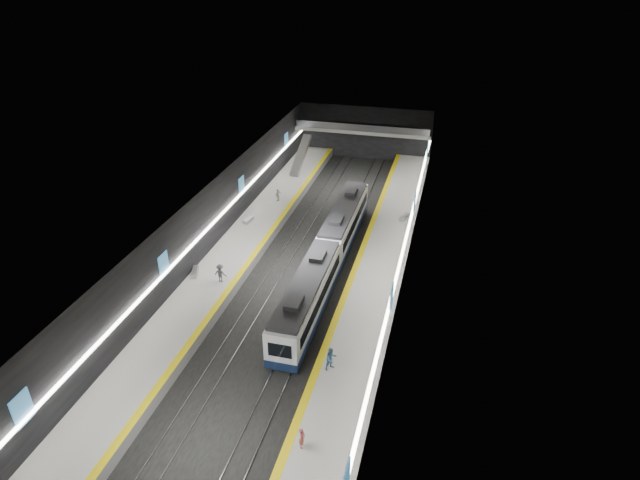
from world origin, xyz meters
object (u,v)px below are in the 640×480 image
(bench_left_near, at_px, (195,272))
(passenger_right_a, at_px, (302,438))
(train, at_px, (328,254))
(passenger_left_a, at_px, (278,195))
(escalator, at_px, (301,155))
(bench_right_far, at_px, (405,217))
(bench_left_far, at_px, (248,220))
(passenger_right_b, at_px, (331,359))
(passenger_left_b, at_px, (220,273))

(bench_left_near, height_order, passenger_right_a, passenger_right_a)
(train, relative_size, passenger_left_a, 18.81)
(passenger_right_a, xyz_separation_m, passenger_left_a, (-13.29, 35.03, 0.03))
(escalator, height_order, passenger_right_a, escalator)
(escalator, xyz_separation_m, bench_left_near, (-2.00, -29.69, -1.68))
(bench_right_far, distance_m, passenger_left_a, 15.83)
(escalator, xyz_separation_m, bench_left_far, (-1.08, -17.87, -1.69))
(bench_left_far, xyz_separation_m, passenger_right_b, (14.90, -21.36, 0.73))
(bench_left_far, bearing_deg, passenger_right_b, -46.73)
(escalator, xyz_separation_m, passenger_right_b, (13.82, -39.24, -0.96))
(passenger_right_a, xyz_separation_m, passenger_right_b, (0.10, 7.40, 0.17))
(escalator, relative_size, bench_left_far, 4.63)
(bench_left_near, xyz_separation_m, bench_left_far, (0.92, 11.82, -0.01))
(bench_left_near, height_order, passenger_left_a, passenger_left_a)
(escalator, height_order, bench_right_far, escalator)
(escalator, distance_m, bench_left_far, 17.98)
(bench_left_far, relative_size, passenger_left_b, 0.94)
(passenger_right_b, distance_m, passenger_left_b, 15.62)
(train, distance_m, escalator, 26.72)
(bench_left_near, distance_m, passenger_right_b, 18.49)
(passenger_left_b, bearing_deg, bench_left_near, -8.12)
(escalator, relative_size, bench_right_far, 4.64)
(bench_right_far, bearing_deg, passenger_right_b, -71.98)
(bench_left_near, xyz_separation_m, passenger_left_b, (3.00, -0.62, 0.70))
(passenger_right_a, bearing_deg, bench_left_far, 27.09)
(escalator, bearing_deg, train, -68.01)
(bench_right_far, relative_size, passenger_right_b, 0.92)
(bench_left_far, bearing_deg, passenger_right_a, -54.39)
(bench_right_far, xyz_separation_m, passenger_right_b, (-2.40, -26.63, 0.73))
(bench_right_far, xyz_separation_m, passenger_right_a, (-2.50, -34.03, 0.56))
(bench_left_far, xyz_separation_m, bench_right_far, (17.30, 5.27, -0.00))
(train, bearing_deg, bench_left_near, -157.70)
(train, height_order, bench_left_near, train)
(bench_left_far, bearing_deg, bench_right_far, 25.32)
(passenger_right_a, bearing_deg, escalator, 16.26)
(bench_left_near, bearing_deg, bench_right_far, 25.19)
(bench_right_far, bearing_deg, train, -93.91)
(train, bearing_deg, passenger_right_b, -75.23)
(passenger_right_a, bearing_deg, passenger_right_b, -0.90)
(train, bearing_deg, escalator, 111.99)
(passenger_left_b, bearing_deg, passenger_right_b, 148.64)
(bench_left_far, xyz_separation_m, passenger_left_a, (1.51, 6.27, 0.59))
(escalator, distance_m, bench_left_near, 29.80)
(escalator, height_order, bench_left_far, escalator)
(bench_left_near, distance_m, passenger_left_b, 3.14)
(escalator, height_order, passenger_right_b, escalator)
(escalator, distance_m, passenger_left_b, 30.34)
(bench_right_far, relative_size, passenger_left_b, 0.94)
(bench_left_near, xyz_separation_m, passenger_left_a, (2.43, 18.08, 0.58))
(bench_left_far, height_order, passenger_left_b, passenger_left_b)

